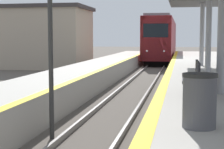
# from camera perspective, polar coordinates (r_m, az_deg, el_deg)

# --- Properties ---
(train) EXTENTS (2.65, 21.69, 4.67)m
(train) POSITION_cam_1_polar(r_m,az_deg,el_deg) (42.70, 7.66, 5.35)
(train) COLOR black
(train) RESTS_ON ground
(signal_near) EXTENTS (0.36, 0.31, 4.95)m
(signal_near) POSITION_cam_1_polar(r_m,az_deg,el_deg) (9.54, -9.47, 10.68)
(signal_near) COLOR #2D2D2D
(signal_near) RESTS_ON ground
(trash_bin) EXTENTS (0.61, 0.61, 0.95)m
(trash_bin) POSITION_cam_1_polar(r_m,az_deg,el_deg) (6.65, 13.19, -3.89)
(trash_bin) COLOR #4C4C51
(trash_bin) RESTS_ON platform_right
(bench) EXTENTS (0.44, 1.85, 0.92)m
(bench) POSITION_cam_1_polar(r_m,az_deg,el_deg) (10.40, 12.23, -0.36)
(bench) COLOR #28282D
(bench) RESTS_ON platform_right
(station_building) EXTENTS (9.27, 5.93, 5.20)m
(station_building) POSITION_cam_1_polar(r_m,az_deg,el_deg) (32.86, -11.61, 5.61)
(station_building) COLOR tan
(station_building) RESTS_ON ground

